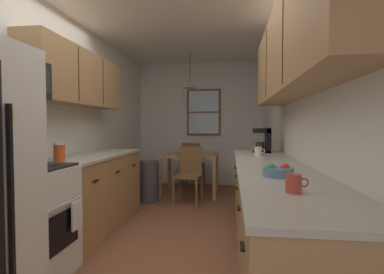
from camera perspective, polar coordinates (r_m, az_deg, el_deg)
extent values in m
plane|color=brown|center=(3.93, -2.38, -16.28)|extent=(12.00, 12.00, 0.00)
cube|color=white|center=(4.18, -21.01, 2.45)|extent=(0.10, 9.00, 2.55)
cube|color=white|center=(3.75, 18.41, 2.52)|extent=(0.10, 9.00, 2.55)
cube|color=white|center=(6.36, 1.65, 2.47)|extent=(4.40, 0.10, 2.55)
cube|color=white|center=(3.96, -2.45, 22.01)|extent=(4.40, 9.00, 0.08)
cube|color=black|center=(1.91, -32.23, -11.33)|extent=(0.01, 0.01, 1.55)
cube|color=black|center=(1.87, -32.69, -11.61)|extent=(0.02, 0.02, 1.11)
cube|color=black|center=(1.93, -31.13, -11.15)|extent=(0.02, 0.02, 1.11)
cube|color=beige|center=(1.91, -31.20, 3.38)|extent=(0.01, 0.05, 0.07)
cube|color=white|center=(2.83, -29.09, -14.45)|extent=(0.62, 0.66, 0.90)
cube|color=black|center=(2.67, -23.41, -16.04)|extent=(0.01, 0.46, 0.30)
cube|color=silver|center=(2.60, -23.00, -11.71)|extent=(0.02, 0.53, 0.02)
cube|color=black|center=(2.73, -29.28, -5.17)|extent=(0.59, 0.62, 0.02)
cylinder|color=#2D2D2D|center=(2.93, -29.79, -4.40)|extent=(0.15, 0.15, 0.01)
cylinder|color=#2D2D2D|center=(2.53, -28.69, -5.38)|extent=(0.15, 0.15, 0.01)
cylinder|color=#2D2D2D|center=(2.77, -25.16, -4.68)|extent=(0.15, 0.15, 0.01)
cube|color=black|center=(2.81, -31.55, 9.54)|extent=(0.38, 0.57, 0.32)
cube|color=black|center=(2.65, -29.02, 10.06)|extent=(0.01, 0.34, 0.20)
cube|color=#2D2D33|center=(2.85, -25.99, 9.53)|extent=(0.01, 0.11, 0.20)
cube|color=#A87A4C|center=(3.85, -18.19, -10.06)|extent=(0.60, 1.77, 0.87)
cube|color=#B7B2A3|center=(3.78, -18.28, -3.39)|extent=(0.63, 1.79, 0.03)
cube|color=black|center=(3.15, -17.74, -7.90)|extent=(0.02, 0.10, 0.01)
cube|color=black|center=(3.68, -13.84, -6.39)|extent=(0.02, 0.10, 0.01)
cube|color=black|center=(4.23, -10.94, -5.25)|extent=(0.02, 0.10, 0.01)
cube|color=#A87A4C|center=(3.83, -20.70, 10.31)|extent=(0.32, 1.87, 0.62)
cube|color=#2D2319|center=(3.48, -20.71, 11.13)|extent=(0.01, 0.01, 0.57)
cube|color=#2D2319|center=(4.03, -16.53, 9.94)|extent=(0.01, 0.01, 0.57)
cube|color=#A87A4C|center=(2.78, 15.14, -14.89)|extent=(0.60, 3.18, 0.87)
cube|color=#B7B2A3|center=(2.68, 15.23, -5.64)|extent=(0.63, 3.20, 0.03)
cube|color=black|center=(1.46, 9.53, -19.81)|extent=(0.02, 0.10, 0.01)
cube|color=black|center=(2.07, 8.85, -13.18)|extent=(0.02, 0.10, 0.01)
cube|color=black|center=(2.69, 8.49, -9.58)|extent=(0.02, 0.10, 0.01)
cube|color=black|center=(3.31, 8.27, -7.33)|extent=(0.02, 0.10, 0.01)
cube|color=black|center=(3.94, 8.13, -5.79)|extent=(0.02, 0.10, 0.01)
cube|color=#A87A4C|center=(2.70, 18.66, 15.32)|extent=(0.32, 2.88, 0.73)
cube|color=#2D2319|center=(2.22, 16.84, 18.27)|extent=(0.01, 0.01, 0.67)
cube|color=#2D2319|center=(3.13, 13.90, 13.51)|extent=(0.01, 0.01, 0.67)
cube|color=#A87F51|center=(5.41, -0.38, -3.47)|extent=(0.98, 0.84, 0.03)
cube|color=#A87F51|center=(5.17, -6.08, -7.83)|extent=(0.06, 0.06, 0.69)
cube|color=#A87F51|center=(5.03, 4.26, -8.08)|extent=(0.06, 0.06, 0.69)
cube|color=#A87F51|center=(5.92, -4.31, -6.53)|extent=(0.06, 0.06, 0.69)
cube|color=#A87F51|center=(5.80, 4.68, -6.71)|extent=(0.06, 0.06, 0.69)
cube|color=brown|center=(4.75, -0.78, -7.44)|extent=(0.45, 0.45, 0.04)
cube|color=brown|center=(4.89, -0.21, -4.50)|extent=(0.37, 0.08, 0.45)
cylinder|color=brown|center=(4.58, 0.84, -10.79)|extent=(0.04, 0.04, 0.43)
cylinder|color=brown|center=(4.68, -3.57, -10.52)|extent=(0.04, 0.04, 0.43)
cylinder|color=brown|center=(4.93, 1.87, -9.87)|extent=(0.04, 0.04, 0.43)
cylinder|color=brown|center=(5.02, -2.25, -9.64)|extent=(0.04, 0.04, 0.43)
cube|color=brown|center=(6.13, 0.22, -5.25)|extent=(0.45, 0.45, 0.04)
cube|color=brown|center=(5.93, -0.23, -3.31)|extent=(0.37, 0.08, 0.45)
cylinder|color=brown|center=(6.39, -0.94, -7.07)|extent=(0.04, 0.04, 0.43)
cylinder|color=brown|center=(6.30, 2.27, -7.20)|extent=(0.04, 0.04, 0.43)
cylinder|color=brown|center=(6.04, -1.91, -7.60)|extent=(0.04, 0.04, 0.43)
cylinder|color=brown|center=(5.95, 1.48, -7.76)|extent=(0.04, 0.04, 0.43)
cylinder|color=black|center=(5.48, -0.39, 13.09)|extent=(0.01, 0.01, 0.54)
cone|color=#B7B2A8|center=(5.43, -0.38, 9.78)|extent=(0.26, 0.26, 0.10)
sphere|color=white|center=(5.43, -0.38, 9.99)|extent=(0.06, 0.06, 0.06)
cube|color=brown|center=(6.29, 2.25, 4.72)|extent=(0.70, 0.04, 0.96)
cube|color=silver|center=(6.27, 2.23, 4.72)|extent=(0.62, 0.01, 0.88)
cube|color=brown|center=(6.27, 2.23, 4.72)|extent=(0.62, 0.02, 0.03)
cylinder|color=#3F3F42|center=(5.02, -8.25, -8.28)|extent=(0.33, 0.33, 0.67)
cylinder|color=#D84C19|center=(3.15, -23.89, -2.82)|extent=(0.10, 0.10, 0.16)
cylinder|color=white|center=(3.15, -23.91, -1.21)|extent=(0.11, 0.11, 0.02)
cube|color=white|center=(2.77, -21.00, -13.62)|extent=(0.02, 0.16, 0.24)
cube|color=black|center=(3.96, 13.07, -2.70)|extent=(0.22, 0.18, 0.02)
cube|color=black|center=(3.96, 14.24, -0.63)|extent=(0.06, 0.18, 0.31)
cube|color=black|center=(3.95, 13.11, 1.20)|extent=(0.22, 0.18, 0.06)
cylinder|color=#331E14|center=(3.95, 12.79, -1.73)|extent=(0.11, 0.11, 0.11)
cylinder|color=white|center=(3.52, 12.43, -2.66)|extent=(0.08, 0.08, 0.10)
torus|color=white|center=(3.53, 13.30, -2.58)|extent=(0.05, 0.01, 0.05)
cylinder|color=#BF3F33|center=(1.66, 18.72, -8.32)|extent=(0.08, 0.08, 0.10)
torus|color=#BF3F33|center=(1.67, 20.52, -8.11)|extent=(0.05, 0.01, 0.05)
cylinder|color=#597F9E|center=(2.13, 16.03, -6.44)|extent=(0.21, 0.21, 0.06)
cylinder|color=black|center=(2.13, 16.03, -6.04)|extent=(0.17, 0.17, 0.03)
sphere|color=red|center=(2.14, 17.28, -5.54)|extent=(0.06, 0.06, 0.06)
sphere|color=green|center=(2.12, 14.79, -5.59)|extent=(0.06, 0.06, 0.06)
cylinder|color=#E0D14C|center=(5.49, -1.10, -2.90)|extent=(0.21, 0.21, 0.06)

